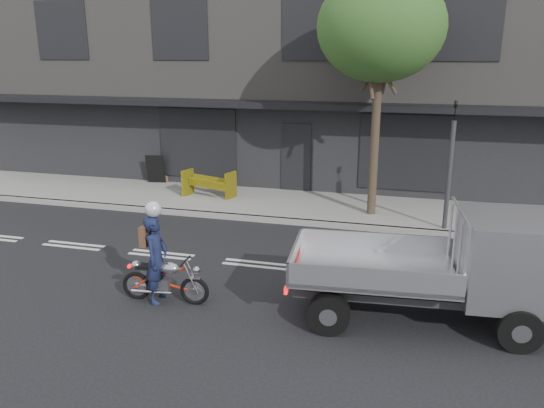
{
  "coord_description": "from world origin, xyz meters",
  "views": [
    {
      "loc": [
        3.2,
        -10.75,
        4.66
      ],
      "look_at": [
        0.21,
        0.5,
        1.32
      ],
      "focal_mm": 35.0,
      "sensor_mm": 36.0,
      "label": 1
    }
  ],
  "objects_px": {
    "street_tree": "(381,28)",
    "motorcycle": "(165,279)",
    "sandwich_board": "(155,169)",
    "flatbed_ute": "(484,261)",
    "rider": "(156,259)",
    "traffic_light_pole": "(449,173)",
    "construction_barrier": "(206,185)"
  },
  "relations": [
    {
      "from": "traffic_light_pole",
      "to": "rider",
      "type": "bearing_deg",
      "value": -134.88
    },
    {
      "from": "construction_barrier",
      "to": "sandwich_board",
      "type": "distance_m",
      "value": 2.93
    },
    {
      "from": "street_tree",
      "to": "flatbed_ute",
      "type": "height_order",
      "value": "street_tree"
    },
    {
      "from": "street_tree",
      "to": "traffic_light_pole",
      "type": "distance_m",
      "value": 4.23
    },
    {
      "from": "motorcycle",
      "to": "rider",
      "type": "xyz_separation_m",
      "value": [
        -0.15,
        -0.0,
        0.39
      ]
    },
    {
      "from": "construction_barrier",
      "to": "sandwich_board",
      "type": "height_order",
      "value": "sandwich_board"
    },
    {
      "from": "rider",
      "to": "sandwich_board",
      "type": "height_order",
      "value": "rider"
    },
    {
      "from": "traffic_light_pole",
      "to": "construction_barrier",
      "type": "distance_m",
      "value": 7.39
    },
    {
      "from": "traffic_light_pole",
      "to": "sandwich_board",
      "type": "xyz_separation_m",
      "value": [
        -9.75,
        2.65,
        -0.99
      ]
    },
    {
      "from": "flatbed_ute",
      "to": "construction_barrier",
      "type": "relative_size",
      "value": 2.94
    },
    {
      "from": "flatbed_ute",
      "to": "street_tree",
      "type": "bearing_deg",
      "value": 107.47
    },
    {
      "from": "motorcycle",
      "to": "flatbed_ute",
      "type": "relative_size",
      "value": 0.38
    },
    {
      "from": "flatbed_ute",
      "to": "rider",
      "type": "bearing_deg",
      "value": -178.61
    },
    {
      "from": "street_tree",
      "to": "motorcycle",
      "type": "bearing_deg",
      "value": -117.89
    },
    {
      "from": "traffic_light_pole",
      "to": "flatbed_ute",
      "type": "xyz_separation_m",
      "value": [
        0.36,
        -4.95,
        -0.45
      ]
    },
    {
      "from": "flatbed_ute",
      "to": "sandwich_board",
      "type": "bearing_deg",
      "value": 138.4
    },
    {
      "from": "motorcycle",
      "to": "flatbed_ute",
      "type": "xyz_separation_m",
      "value": [
        5.76,
        0.63,
        0.74
      ]
    },
    {
      "from": "street_tree",
      "to": "rider",
      "type": "bearing_deg",
      "value": -118.93
    },
    {
      "from": "sandwich_board",
      "to": "motorcycle",
      "type": "bearing_deg",
      "value": -70.67
    },
    {
      "from": "street_tree",
      "to": "sandwich_board",
      "type": "height_order",
      "value": "street_tree"
    },
    {
      "from": "street_tree",
      "to": "sandwich_board",
      "type": "xyz_separation_m",
      "value": [
        -7.75,
        1.8,
        -4.62
      ]
    },
    {
      "from": "street_tree",
      "to": "motorcycle",
      "type": "relative_size",
      "value": 3.82
    },
    {
      "from": "motorcycle",
      "to": "rider",
      "type": "bearing_deg",
      "value": 176.48
    },
    {
      "from": "sandwich_board",
      "to": "flatbed_ute",
      "type": "bearing_deg",
      "value": -45.47
    },
    {
      "from": "street_tree",
      "to": "construction_barrier",
      "type": "relative_size",
      "value": 4.24
    },
    {
      "from": "street_tree",
      "to": "motorcycle",
      "type": "distance_m",
      "value": 8.72
    },
    {
      "from": "rider",
      "to": "construction_barrier",
      "type": "bearing_deg",
      "value": 10.41
    },
    {
      "from": "sandwich_board",
      "to": "street_tree",
      "type": "bearing_deg",
      "value": -21.61
    },
    {
      "from": "motorcycle",
      "to": "sandwich_board",
      "type": "xyz_separation_m",
      "value": [
        -4.35,
        8.22,
        0.19
      ]
    },
    {
      "from": "traffic_light_pole",
      "to": "rider",
      "type": "relative_size",
      "value": 2.03
    },
    {
      "from": "motorcycle",
      "to": "flatbed_ute",
      "type": "bearing_deg",
      "value": 2.67
    },
    {
      "from": "flatbed_ute",
      "to": "sandwich_board",
      "type": "relative_size",
      "value": 4.62
    }
  ]
}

